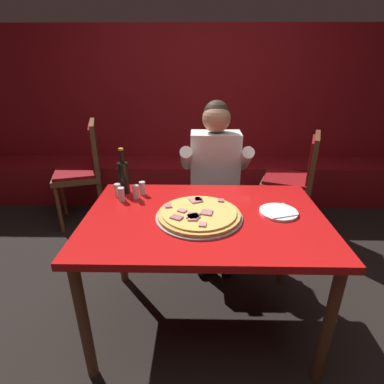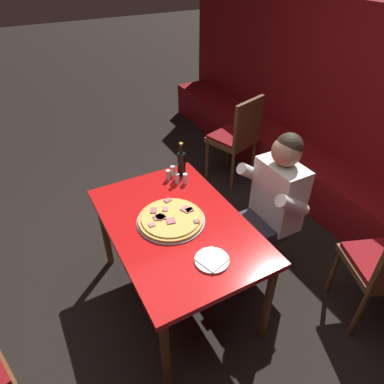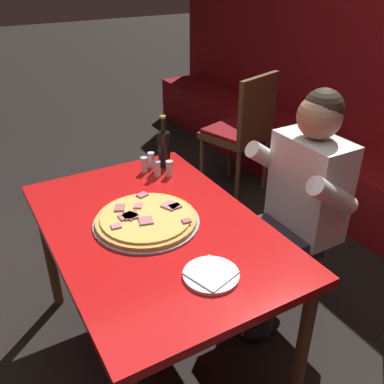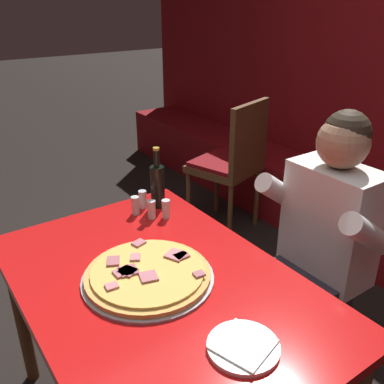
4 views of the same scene
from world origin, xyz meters
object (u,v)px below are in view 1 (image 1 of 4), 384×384
(beer_bottle, at_px, (123,176))
(dining_chair_near_right, at_px, (296,175))
(main_dining_table, at_px, (205,229))
(shaker_red_pepper_flakes, at_px, (122,195))
(dining_chair_side_aisle, at_px, (85,165))
(diner_seated_blue_shirt, at_px, (215,178))
(shaker_black_pepper, at_px, (136,193))
(shaker_parmesan, at_px, (118,191))
(shaker_oregano, at_px, (142,189))
(plate_white_paper, at_px, (279,212))
(pizza, at_px, (199,215))

(beer_bottle, relative_size, dining_chair_near_right, 0.31)
(main_dining_table, relative_size, shaker_red_pepper_flakes, 15.17)
(shaker_red_pepper_flakes, relative_size, dining_chair_side_aisle, 0.08)
(shaker_red_pepper_flakes, height_order, diner_seated_blue_shirt, diner_seated_blue_shirt)
(shaker_black_pepper, bearing_deg, shaker_parmesan, 170.71)
(shaker_parmesan, bearing_deg, dining_chair_side_aisle, 119.59)
(main_dining_table, relative_size, shaker_oregano, 15.17)
(shaker_red_pepper_flakes, bearing_deg, dining_chair_near_right, 35.53)
(beer_bottle, relative_size, shaker_oregano, 3.40)
(main_dining_table, height_order, shaker_red_pepper_flakes, shaker_red_pepper_flakes)
(beer_bottle, bearing_deg, plate_white_paper, -16.25)
(pizza, relative_size, plate_white_paper, 2.23)
(beer_bottle, height_order, shaker_red_pepper_flakes, beer_bottle)
(main_dining_table, height_order, pizza, pizza)
(dining_chair_side_aisle, bearing_deg, beer_bottle, -57.72)
(diner_seated_blue_shirt, bearing_deg, shaker_black_pepper, -135.44)
(pizza, xyz_separation_m, dining_chair_near_right, (0.90, 1.17, -0.21))
(diner_seated_blue_shirt, bearing_deg, shaker_parmesan, -142.22)
(shaker_oregano, relative_size, dining_chair_near_right, 0.09)
(dining_chair_near_right, bearing_deg, shaker_oregano, -145.01)
(shaker_oregano, height_order, shaker_red_pepper_flakes, same)
(diner_seated_blue_shirt, height_order, dining_chair_side_aisle, diner_seated_blue_shirt)
(pizza, relative_size, shaker_black_pepper, 5.43)
(pizza, xyz_separation_m, shaker_parmesan, (-0.50, 0.26, 0.02))
(main_dining_table, xyz_separation_m, beer_bottle, (-0.51, 0.30, 0.19))
(plate_white_paper, height_order, shaker_oregano, shaker_oregano)
(dining_chair_near_right, bearing_deg, plate_white_paper, -112.40)
(main_dining_table, height_order, shaker_parmesan, shaker_parmesan)
(beer_bottle, height_order, shaker_oregano, beer_bottle)
(shaker_black_pepper, bearing_deg, dining_chair_near_right, 36.00)
(main_dining_table, xyz_separation_m, diner_seated_blue_shirt, (0.10, 0.72, 0.03))
(main_dining_table, relative_size, shaker_parmesan, 15.17)
(shaker_oregano, xyz_separation_m, diner_seated_blue_shirt, (0.48, 0.45, -0.10))
(main_dining_table, distance_m, shaker_black_pepper, 0.49)
(shaker_parmesan, height_order, shaker_oregano, same)
(pizza, relative_size, beer_bottle, 1.60)
(diner_seated_blue_shirt, bearing_deg, main_dining_table, -97.58)
(main_dining_table, distance_m, diner_seated_blue_shirt, 0.73)
(shaker_red_pepper_flakes, relative_size, shaker_black_pepper, 1.00)
(pizza, xyz_separation_m, beer_bottle, (-0.47, 0.32, 0.09))
(shaker_red_pepper_flakes, bearing_deg, pizza, -23.36)
(shaker_black_pepper, bearing_deg, shaker_oregano, 60.59)
(main_dining_table, relative_size, plate_white_paper, 6.21)
(shaker_parmesan, bearing_deg, plate_white_paper, -11.96)
(shaker_parmesan, xyz_separation_m, diner_seated_blue_shirt, (0.63, 0.49, -0.10))
(diner_seated_blue_shirt, distance_m, dining_chair_near_right, 0.89)
(main_dining_table, relative_size, pizza, 2.79)
(shaker_red_pepper_flakes, xyz_separation_m, dining_chair_side_aisle, (-0.65, 1.14, -0.20))
(pizza, height_order, beer_bottle, beer_bottle)
(pizza, relative_size, diner_seated_blue_shirt, 0.37)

